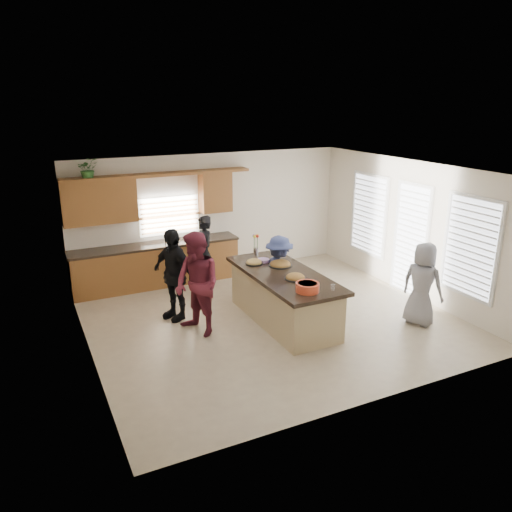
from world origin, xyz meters
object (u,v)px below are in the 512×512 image
woman_left_mid (197,285)px  woman_left_front (173,274)px  island (284,298)px  woman_right_front (422,284)px  woman_left_back (204,254)px  salad_bowl (307,287)px  woman_right_back (279,273)px

woman_left_mid → woman_left_front: bearing=173.0°
island → woman_right_front: (2.19, -1.20, 0.33)m
woman_left_back → woman_left_front: 1.51m
woman_left_mid → woman_left_front: (-0.18, 0.80, -0.04)m
woman_left_mid → salad_bowl: bearing=31.9°
island → salad_bowl: 1.13m
island → woman_left_back: 2.29m
woman_left_front → woman_right_front: woman_left_front is taller
woman_left_front → salad_bowl: bearing=15.8°
salad_bowl → woman_right_back: (0.28, 1.48, -0.29)m
woman_left_back → woman_right_front: (2.96, -3.33, -0.04)m
woman_left_mid → woman_right_back: size_ratio=1.23×
island → woman_left_mid: woman_left_mid is taller
woman_left_front → island: bearing=35.8°
woman_left_back → woman_right_back: woman_left_back is taller
woman_left_front → woman_right_back: (1.95, -0.50, -0.13)m
island → woman_right_back: size_ratio=1.81×
salad_bowl → woman_left_mid: 1.90m
woman_left_back → woman_left_front: (-1.01, -1.12, 0.05)m
woman_left_back → woman_left_mid: 2.10m
woman_left_front → woman_right_back: woman_left_front is taller
salad_bowl → woman_left_back: bearing=102.1°
woman_left_front → woman_right_back: 2.02m
island → salad_bowl: size_ratio=6.94×
island → salad_bowl: bearing=-95.8°
island → salad_bowl: (-0.10, -0.96, 0.58)m
woman_left_back → woman_left_mid: (-0.83, -1.92, 0.10)m
woman_left_back → island: bearing=22.1°
salad_bowl → woman_right_front: (2.29, -0.23, -0.26)m
island → woman_right_front: woman_right_front is taller
woman_right_front → island: bearing=40.0°
salad_bowl → woman_left_back: (-0.67, 3.10, -0.21)m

